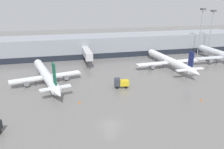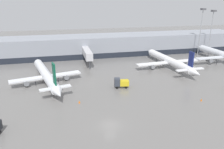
{
  "view_description": "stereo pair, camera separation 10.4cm",
  "coord_description": "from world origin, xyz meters",
  "px_view_note": "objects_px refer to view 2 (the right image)",
  "views": [
    {
      "loc": [
        -8.95,
        -38.48,
        24.74
      ],
      "look_at": [
        5.96,
        23.16,
        3.0
      ],
      "focal_mm": 35.0,
      "sensor_mm": 36.0,
      "label": 1
    },
    {
      "loc": [
        -8.85,
        -38.5,
        24.74
      ],
      "look_at": [
        5.96,
        23.16,
        3.0
      ],
      "focal_mm": 35.0,
      "sensor_mm": 36.0,
      "label": 2
    }
  ],
  "objects_px": {
    "service_truck_2": "(121,83)",
    "apron_light_mast_0": "(202,19)",
    "traffic_cone_1": "(79,102)",
    "apron_light_mast_1": "(212,20)",
    "parked_jet_3": "(170,61)",
    "traffic_cone_2": "(201,100)",
    "parked_jet_1": "(46,75)"
  },
  "relations": [
    {
      "from": "parked_jet_3",
      "to": "traffic_cone_2",
      "type": "relative_size",
      "value": 49.29
    },
    {
      "from": "traffic_cone_2",
      "to": "apron_light_mast_1",
      "type": "xyz_separation_m",
      "value": [
        33.42,
        43.41,
        15.57
      ]
    },
    {
      "from": "traffic_cone_2",
      "to": "apron_light_mast_0",
      "type": "height_order",
      "value": "apron_light_mast_0"
    },
    {
      "from": "service_truck_2",
      "to": "traffic_cone_1",
      "type": "bearing_deg",
      "value": 39.35
    },
    {
      "from": "apron_light_mast_0",
      "to": "apron_light_mast_1",
      "type": "height_order",
      "value": "apron_light_mast_0"
    },
    {
      "from": "parked_jet_3",
      "to": "traffic_cone_1",
      "type": "xyz_separation_m",
      "value": [
        -36.62,
        -22.68,
        -2.24
      ]
    },
    {
      "from": "parked_jet_3",
      "to": "service_truck_2",
      "type": "distance_m",
      "value": 28.01
    },
    {
      "from": "traffic_cone_2",
      "to": "parked_jet_3",
      "type": "bearing_deg",
      "value": 78.43
    },
    {
      "from": "service_truck_2",
      "to": "apron_light_mast_0",
      "type": "xyz_separation_m",
      "value": [
        45.72,
        29.84,
        14.88
      ]
    },
    {
      "from": "service_truck_2",
      "to": "apron_light_mast_0",
      "type": "bearing_deg",
      "value": -137.58
    },
    {
      "from": "service_truck_2",
      "to": "traffic_cone_2",
      "type": "xyz_separation_m",
      "value": [
        17.65,
        -13.73,
        -1.21
      ]
    },
    {
      "from": "traffic_cone_1",
      "to": "apron_light_mast_1",
      "type": "bearing_deg",
      "value": 30.14
    },
    {
      "from": "parked_jet_3",
      "to": "traffic_cone_1",
      "type": "bearing_deg",
      "value": 117.81
    },
    {
      "from": "parked_jet_1",
      "to": "apron_light_mast_0",
      "type": "distance_m",
      "value": 71.86
    },
    {
      "from": "traffic_cone_2",
      "to": "apron_light_mast_0",
      "type": "distance_m",
      "value": 54.27
    },
    {
      "from": "apron_light_mast_0",
      "to": "traffic_cone_2",
      "type": "bearing_deg",
      "value": -122.79
    },
    {
      "from": "apron_light_mast_0",
      "to": "traffic_cone_1",
      "type": "bearing_deg",
      "value": -147.53
    },
    {
      "from": "traffic_cone_1",
      "to": "traffic_cone_2",
      "type": "distance_m",
      "value": 31.33
    },
    {
      "from": "service_truck_2",
      "to": "traffic_cone_1",
      "type": "relative_size",
      "value": 5.86
    },
    {
      "from": "traffic_cone_1",
      "to": "apron_light_mast_0",
      "type": "height_order",
      "value": "apron_light_mast_0"
    },
    {
      "from": "service_truck_2",
      "to": "traffic_cone_1",
      "type": "height_order",
      "value": "service_truck_2"
    },
    {
      "from": "traffic_cone_2",
      "to": "apron_light_mast_1",
      "type": "relative_size",
      "value": 0.04
    },
    {
      "from": "apron_light_mast_0",
      "to": "parked_jet_1",
      "type": "bearing_deg",
      "value": -162.75
    },
    {
      "from": "service_truck_2",
      "to": "apron_light_mast_0",
      "type": "distance_m",
      "value": 56.59
    },
    {
      "from": "parked_jet_1",
      "to": "apron_light_mast_0",
      "type": "xyz_separation_m",
      "value": [
        67.34,
        20.91,
        13.84
      ]
    },
    {
      "from": "traffic_cone_1",
      "to": "apron_light_mast_1",
      "type": "relative_size",
      "value": 0.04
    },
    {
      "from": "service_truck_2",
      "to": "apron_light_mast_1",
      "type": "distance_m",
      "value": 60.79
    },
    {
      "from": "apron_light_mast_1",
      "to": "parked_jet_3",
      "type": "bearing_deg",
      "value": -152.1
    },
    {
      "from": "parked_jet_3",
      "to": "apron_light_mast_1",
      "type": "height_order",
      "value": "apron_light_mast_1"
    },
    {
      "from": "traffic_cone_2",
      "to": "apron_light_mast_1",
      "type": "distance_m",
      "value": 56.95
    },
    {
      "from": "parked_jet_1",
      "to": "traffic_cone_2",
      "type": "height_order",
      "value": "parked_jet_1"
    },
    {
      "from": "apron_light_mast_0",
      "to": "parked_jet_3",
      "type": "bearing_deg",
      "value": -146.4
    }
  ]
}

